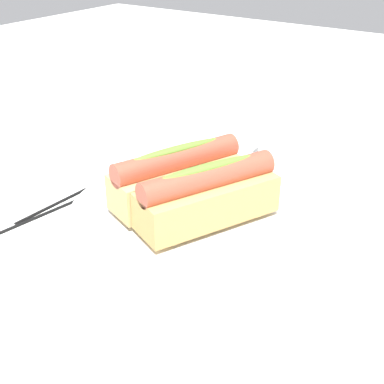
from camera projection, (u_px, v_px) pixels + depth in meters
ground_plane at (203, 226)px, 0.60m from camera, size 2.40×2.40×0.00m
serving_bowl at (192, 220)px, 0.58m from camera, size 0.27×0.27×0.03m
hotdog_front at (177, 176)px, 0.58m from camera, size 0.16×0.10×0.06m
hotdog_back at (208, 195)px, 0.54m from camera, size 0.16×0.11×0.06m
water_glass at (282, 138)px, 0.73m from camera, size 0.07×0.07×0.09m
chopstick_near at (76, 199)px, 0.65m from camera, size 0.22×0.04×0.01m
chopstick_far at (87, 188)px, 0.68m from camera, size 0.22×0.01×0.01m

